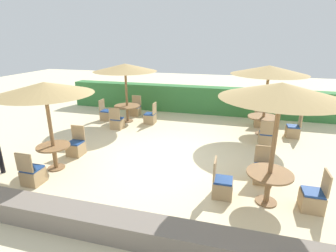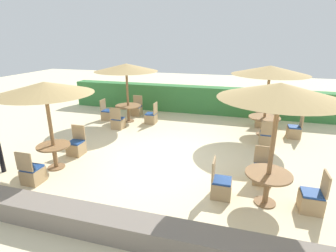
% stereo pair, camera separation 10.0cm
% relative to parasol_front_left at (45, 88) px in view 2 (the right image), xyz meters
% --- Properties ---
extents(ground_plane, '(40.00, 40.00, 0.00)m').
position_rel_parasol_front_left_xyz_m(ground_plane, '(2.82, 1.34, -2.31)').
color(ground_plane, beige).
extents(hedge_row, '(13.00, 0.70, 1.30)m').
position_rel_parasol_front_left_xyz_m(hedge_row, '(2.82, 6.99, -1.66)').
color(hedge_row, '#387A3D').
rests_on(hedge_row, ground_plane).
extents(stone_border, '(10.00, 0.56, 0.45)m').
position_rel_parasol_front_left_xyz_m(stone_border, '(2.82, -2.05, -2.09)').
color(stone_border, slate).
rests_on(stone_border, ground_plane).
extents(parasol_front_left, '(2.52, 2.52, 2.49)m').
position_rel_parasol_front_left_xyz_m(parasol_front_left, '(0.00, 0.00, 0.00)').
color(parasol_front_left, olive).
rests_on(parasol_front_left, ground_plane).
extents(round_table_front_left, '(0.91, 0.91, 0.70)m').
position_rel_parasol_front_left_xyz_m(round_table_front_left, '(0.00, 0.00, -1.79)').
color(round_table_front_left, olive).
rests_on(round_table_front_left, ground_plane).
extents(patio_chair_front_left_north, '(0.46, 0.46, 0.93)m').
position_rel_parasol_front_left_xyz_m(patio_chair_front_left_north, '(0.04, 0.96, -2.05)').
color(patio_chair_front_left_north, tan).
rests_on(patio_chair_front_left_north, ground_plane).
extents(patio_chair_front_left_south, '(0.46, 0.46, 0.93)m').
position_rel_parasol_front_left_xyz_m(patio_chair_front_left_south, '(-0.00, -0.88, -2.05)').
color(patio_chair_front_left_south, tan).
rests_on(patio_chair_front_left_south, ground_plane).
extents(parasol_front_right, '(2.46, 2.46, 2.75)m').
position_rel_parasol_front_left_xyz_m(parasol_front_right, '(5.71, -0.16, 0.25)').
color(parasol_front_right, olive).
rests_on(parasol_front_right, ground_plane).
extents(round_table_front_right, '(1.00, 1.00, 0.75)m').
position_rel_parasol_front_left_xyz_m(round_table_front_right, '(5.71, -0.16, -1.73)').
color(round_table_front_right, olive).
rests_on(round_table_front_right, ground_plane).
extents(patio_chair_front_right_north, '(0.46, 0.46, 0.93)m').
position_rel_parasol_front_left_xyz_m(patio_chair_front_right_north, '(5.67, 0.78, -2.05)').
color(patio_chair_front_right_north, tan).
rests_on(patio_chair_front_right_north, ground_plane).
extents(patio_chair_front_right_west, '(0.46, 0.46, 0.93)m').
position_rel_parasol_front_left_xyz_m(patio_chair_front_right_west, '(4.71, -0.17, -2.05)').
color(patio_chair_front_right_west, tan).
rests_on(patio_chair_front_right_west, ground_plane).
extents(patio_chair_front_right_east, '(0.46, 0.46, 0.93)m').
position_rel_parasol_front_left_xyz_m(patio_chair_front_right_east, '(6.65, -0.18, -2.05)').
color(patio_chair_front_right_east, tan).
rests_on(patio_chair_front_right_east, ground_plane).
extents(parasol_back_left, '(2.69, 2.69, 2.54)m').
position_rel_parasol_front_left_xyz_m(parasol_back_left, '(0.20, 4.67, 0.06)').
color(parasol_back_left, olive).
rests_on(parasol_back_left, ground_plane).
extents(round_table_back_left, '(1.13, 1.13, 0.73)m').
position_rel_parasol_front_left_xyz_m(round_table_back_left, '(0.20, 4.67, -1.73)').
color(round_table_back_left, olive).
rests_on(round_table_back_left, ground_plane).
extents(patio_chair_back_left_south, '(0.46, 0.46, 0.93)m').
position_rel_parasol_front_left_xyz_m(patio_chair_back_left_south, '(0.18, 3.64, -2.05)').
color(patio_chair_back_left_south, tan).
rests_on(patio_chair_back_left_south, ground_plane).
extents(patio_chair_back_left_north, '(0.46, 0.46, 0.93)m').
position_rel_parasol_front_left_xyz_m(patio_chair_back_left_north, '(0.17, 5.68, -2.05)').
color(patio_chair_back_left_north, tan).
rests_on(patio_chair_back_left_north, ground_plane).
extents(patio_chair_back_left_west, '(0.46, 0.46, 0.93)m').
position_rel_parasol_front_left_xyz_m(patio_chair_back_left_west, '(-0.84, 4.63, -2.05)').
color(patio_chair_back_left_west, tan).
rests_on(patio_chair_back_left_west, ground_plane).
extents(patio_chair_back_left_east, '(0.46, 0.46, 0.93)m').
position_rel_parasol_front_left_xyz_m(patio_chair_back_left_east, '(1.28, 4.67, -2.05)').
color(patio_chair_back_left_east, tan).
rests_on(patio_chair_back_left_east, ground_plane).
extents(parasol_back_right, '(2.74, 2.74, 2.63)m').
position_rel_parasol_front_left_xyz_m(parasol_back_right, '(5.90, 4.52, 0.14)').
color(parasol_back_right, olive).
rests_on(parasol_back_right, ground_plane).
extents(round_table_back_right, '(1.17, 1.17, 0.71)m').
position_rel_parasol_front_left_xyz_m(round_table_back_right, '(5.90, 4.52, -1.74)').
color(round_table_back_right, olive).
rests_on(round_table_back_right, ground_plane).
extents(patio_chair_back_right_north, '(0.46, 0.46, 0.93)m').
position_rel_parasol_front_left_xyz_m(patio_chair_back_right_north, '(5.87, 5.52, -2.05)').
color(patio_chair_back_right_north, tan).
rests_on(patio_chair_back_right_north, ground_plane).
extents(patio_chair_back_right_east, '(0.46, 0.46, 0.93)m').
position_rel_parasol_front_left_xyz_m(patio_chair_back_right_east, '(7.01, 4.48, -2.05)').
color(patio_chair_back_right_east, tan).
rests_on(patio_chair_back_right_east, ground_plane).
extents(patio_chair_back_right_south, '(0.46, 0.46, 0.93)m').
position_rel_parasol_front_left_xyz_m(patio_chair_back_right_south, '(5.94, 3.42, -2.05)').
color(patio_chair_back_right_south, tan).
rests_on(patio_chair_back_right_south, ground_plane).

